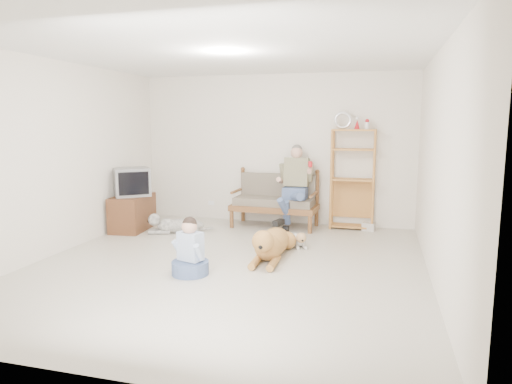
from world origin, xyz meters
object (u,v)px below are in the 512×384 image
(loveseat, at_px, (275,199))
(tv_stand, at_px, (132,213))
(etagere, at_px, (352,178))
(golden_retriever, at_px, (271,243))

(loveseat, xyz_separation_m, tv_stand, (-2.32, -0.93, -0.19))
(loveseat, relative_size, tv_stand, 1.63)
(etagere, xyz_separation_m, tv_stand, (-3.65, -1.08, -0.59))
(loveseat, height_order, etagere, etagere)
(tv_stand, bearing_deg, etagere, 11.22)
(loveseat, distance_m, tv_stand, 2.51)
(etagere, distance_m, tv_stand, 3.85)
(etagere, height_order, tv_stand, etagere)
(tv_stand, distance_m, golden_retriever, 2.87)
(loveseat, bearing_deg, golden_retriever, -76.15)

